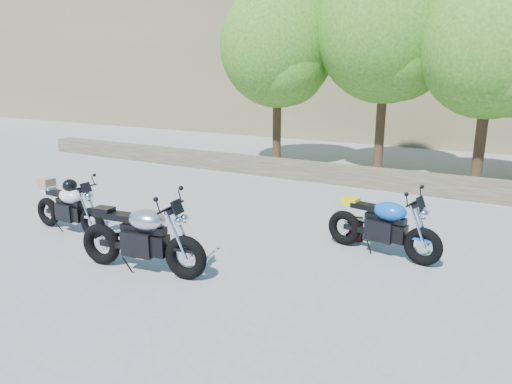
% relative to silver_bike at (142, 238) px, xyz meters
% --- Properties ---
extents(ground, '(90.00, 90.00, 0.00)m').
position_rel_silver_bike_xyz_m(ground, '(0.34, 1.53, -0.53)').
color(ground, gray).
rests_on(ground, ground).
extents(stone_wall, '(22.00, 0.55, 0.50)m').
position_rel_silver_bike_xyz_m(stone_wall, '(0.34, 7.03, -0.28)').
color(stone_wall, '#4B3E32').
rests_on(stone_wall, ground).
extents(tree_decid_left, '(3.67, 3.67, 5.62)m').
position_rel_silver_bike_xyz_m(tree_decid_left, '(-2.05, 8.67, 3.10)').
color(tree_decid_left, '#382314').
rests_on(tree_decid_left, ground).
extents(tree_decid_mid, '(4.08, 4.08, 6.24)m').
position_rel_silver_bike_xyz_m(tree_decid_mid, '(1.25, 9.07, 3.51)').
color(tree_decid_mid, '#382314').
rests_on(tree_decid_mid, ground).
extents(tree_decid_right, '(3.54, 3.54, 5.41)m').
position_rel_silver_bike_xyz_m(tree_decid_right, '(4.05, 8.47, 2.97)').
color(tree_decid_right, '#382314').
rests_on(tree_decid_right, ground).
extents(silver_bike, '(2.18, 0.69, 1.10)m').
position_rel_silver_bike_xyz_m(silver_bike, '(0.00, 0.00, 0.00)').
color(silver_bike, black).
rests_on(silver_bike, ground).
extents(white_bike, '(1.89, 0.60, 1.05)m').
position_rel_silver_bike_xyz_m(white_bike, '(-2.49, 0.67, -0.02)').
color(white_bike, black).
rests_on(white_bike, ground).
extents(blue_bike, '(2.01, 0.68, 1.01)m').
position_rel_silver_bike_xyz_m(blue_bike, '(2.98, 2.46, -0.04)').
color(blue_bike, black).
rests_on(blue_bike, ground).
extents(backpack, '(0.35, 0.33, 0.40)m').
position_rel_silver_bike_xyz_m(backpack, '(2.37, 2.92, -0.34)').
color(backpack, black).
rests_on(backpack, ground).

